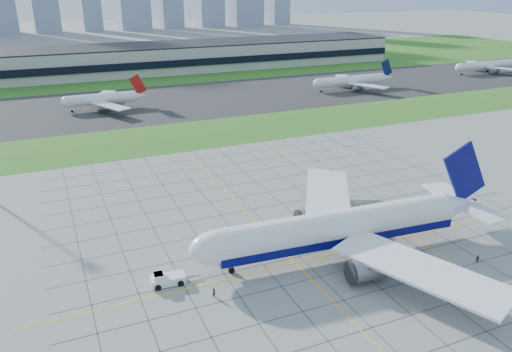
{
  "coord_description": "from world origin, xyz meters",
  "views": [
    {
      "loc": [
        -50.73,
        -75.95,
        51.13
      ],
      "look_at": [
        -5.48,
        27.4,
        7.0
      ],
      "focal_mm": 35.0,
      "sensor_mm": 36.0,
      "label": 1
    }
  ],
  "objects_px": {
    "distant_jet_2": "(352,80)",
    "distant_jet_1": "(103,99)",
    "crew_near": "(214,293)",
    "pushback_tug": "(166,279)",
    "distant_jet_3": "(488,65)",
    "airliner": "(340,228)",
    "crew_far": "(478,259)"
  },
  "relations": [
    {
      "from": "pushback_tug",
      "to": "crew_far",
      "type": "relative_size",
      "value": 5.54
    },
    {
      "from": "airliner",
      "to": "distant_jet_3",
      "type": "distance_m",
      "value": 245.59
    },
    {
      "from": "distant_jet_1",
      "to": "distant_jet_3",
      "type": "xyz_separation_m",
      "value": [
        223.56,
        2.47,
        0.01
      ]
    },
    {
      "from": "pushback_tug",
      "to": "crew_near",
      "type": "distance_m",
      "value": 9.82
    },
    {
      "from": "pushback_tug",
      "to": "crew_near",
      "type": "xyz_separation_m",
      "value": [
        6.59,
        -7.28,
        -0.14
      ]
    },
    {
      "from": "distant_jet_2",
      "to": "distant_jet_1",
      "type": "bearing_deg",
      "value": 176.79
    },
    {
      "from": "pushback_tug",
      "to": "distant_jet_3",
      "type": "relative_size",
      "value": 0.18
    },
    {
      "from": "pushback_tug",
      "to": "crew_near",
      "type": "relative_size",
      "value": 4.69
    },
    {
      "from": "crew_near",
      "to": "distant_jet_2",
      "type": "xyz_separation_m",
      "value": [
        122.81,
        141.59,
        3.53
      ]
    },
    {
      "from": "distant_jet_3",
      "to": "distant_jet_2",
      "type": "bearing_deg",
      "value": -174.84
    },
    {
      "from": "crew_far",
      "to": "distant_jet_3",
      "type": "xyz_separation_m",
      "value": [
        174.61,
        160.64,
        3.68
      ]
    },
    {
      "from": "distant_jet_3",
      "to": "crew_far",
      "type": "bearing_deg",
      "value": -137.39
    },
    {
      "from": "crew_far",
      "to": "distant_jet_2",
      "type": "xyz_separation_m",
      "value": [
        72.11,
        151.39,
        3.67
      ]
    },
    {
      "from": "airliner",
      "to": "distant_jet_1",
      "type": "xyz_separation_m",
      "value": [
        -26.39,
        143.95,
        -1.14
      ]
    },
    {
      "from": "distant_jet_2",
      "to": "distant_jet_3",
      "type": "height_order",
      "value": "same"
    },
    {
      "from": "crew_near",
      "to": "crew_far",
      "type": "bearing_deg",
      "value": -50.99
    },
    {
      "from": "airliner",
      "to": "distant_jet_2",
      "type": "distance_m",
      "value": 166.66
    },
    {
      "from": "distant_jet_1",
      "to": "crew_near",
      "type": "bearing_deg",
      "value": -90.68
    },
    {
      "from": "distant_jet_2",
      "to": "crew_far",
      "type": "bearing_deg",
      "value": -115.47
    },
    {
      "from": "crew_far",
      "to": "distant_jet_1",
      "type": "bearing_deg",
      "value": 132.93
    },
    {
      "from": "pushback_tug",
      "to": "distant_jet_1",
      "type": "xyz_separation_m",
      "value": [
        8.34,
        141.1,
        3.38
      ]
    },
    {
      "from": "crew_near",
      "to": "airliner",
      "type": "bearing_deg",
      "value": -31.1
    },
    {
      "from": "distant_jet_2",
      "to": "distant_jet_3",
      "type": "xyz_separation_m",
      "value": [
        102.5,
        9.25,
        0.0
      ]
    },
    {
      "from": "distant_jet_2",
      "to": "distant_jet_3",
      "type": "distance_m",
      "value": 102.92
    },
    {
      "from": "crew_far",
      "to": "pushback_tug",
      "type": "bearing_deg",
      "value": -170.86
    },
    {
      "from": "crew_far",
      "to": "distant_jet_3",
      "type": "bearing_deg",
      "value": 68.35
    },
    {
      "from": "crew_near",
      "to": "distant_jet_2",
      "type": "height_order",
      "value": "distant_jet_2"
    },
    {
      "from": "distant_jet_1",
      "to": "distant_jet_2",
      "type": "xyz_separation_m",
      "value": [
        121.06,
        -6.79,
        0.0
      ]
    },
    {
      "from": "distant_jet_1",
      "to": "airliner",
      "type": "bearing_deg",
      "value": -79.61
    },
    {
      "from": "airliner",
      "to": "crew_near",
      "type": "bearing_deg",
      "value": -166.87
    },
    {
      "from": "airliner",
      "to": "crew_near",
      "type": "distance_m",
      "value": 28.87
    },
    {
      "from": "crew_near",
      "to": "distant_jet_3",
      "type": "height_order",
      "value": "distant_jet_3"
    }
  ]
}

